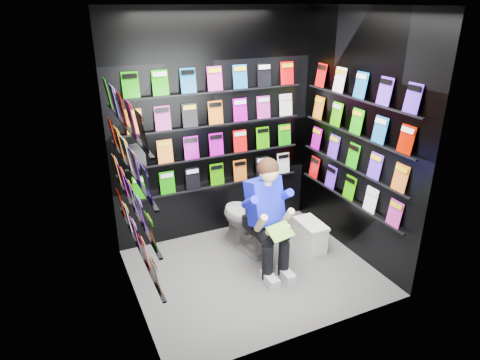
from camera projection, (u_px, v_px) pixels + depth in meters
name	position (u px, v px, depth m)	size (l,w,h in m)	color
floor	(253.00, 272.00, 4.50)	(2.40, 2.40, 0.00)	#585856
ceiling	(257.00, 5.00, 3.49)	(2.40, 2.40, 0.00)	white
wall_back	(215.00, 128.00, 4.83)	(2.40, 0.04, 2.60)	black
wall_front	(316.00, 196.00, 3.16)	(2.40, 0.04, 2.60)	black
wall_left	(125.00, 176.00, 3.53)	(0.04, 2.00, 2.60)	black
wall_right	(357.00, 139.00, 4.46)	(0.04, 2.00, 2.60)	black
comics_back	(216.00, 129.00, 4.80)	(2.10, 0.06, 1.37)	red
comics_left	(129.00, 174.00, 3.54)	(0.06, 1.70, 1.37)	red
comics_right	(355.00, 139.00, 4.45)	(0.06, 1.70, 1.37)	red
toilet	(247.00, 219.00, 4.81)	(0.42, 0.75, 0.73)	white
longbox	(310.00, 236.00, 4.88)	(0.22, 0.40, 0.30)	silver
longbox_lid	(311.00, 224.00, 4.81)	(0.24, 0.42, 0.03)	silver
reader	(264.00, 202.00, 4.34)	(0.49, 0.71, 1.31)	#0E13DD
held_comic	(280.00, 231.00, 4.12)	(0.26, 0.01, 0.18)	green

